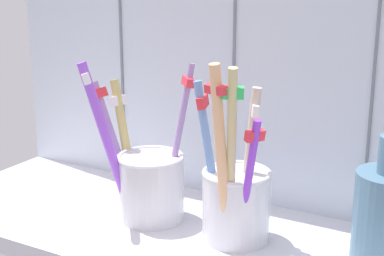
{
  "coord_description": "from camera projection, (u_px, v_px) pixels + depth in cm",
  "views": [
    {
      "loc": [
        29.45,
        -51.3,
        30.32
      ],
      "look_at": [
        0.0,
        0.99,
        13.34
      ],
      "focal_mm": 55.89,
      "sensor_mm": 36.0,
      "label": 1
    }
  ],
  "objects": [
    {
      "name": "toothbrush_cup_right",
      "position": [
        235.0,
        196.0,
        0.61
      ],
      "size": [
        8.55,
        9.04,
        19.31
      ],
      "color": "silver",
      "rests_on": "counter_slab"
    },
    {
      "name": "counter_slab",
      "position": [
        188.0,
        239.0,
        0.65
      ],
      "size": [
        64.0,
        22.0,
        2.0
      ],
      "primitive_type": "cube",
      "color": "silver",
      "rests_on": "ground"
    },
    {
      "name": "toothbrush_cup_left",
      "position": [
        148.0,
        180.0,
        0.67
      ],
      "size": [
        12.17,
        9.41,
        18.21
      ],
      "color": "silver",
      "rests_on": "counter_slab"
    },
    {
      "name": "tile_wall_back",
      "position": [
        239.0,
        29.0,
        0.69
      ],
      "size": [
        64.0,
        2.2,
        45.0
      ],
      "color": "silver",
      "rests_on": "ground"
    }
  ]
}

